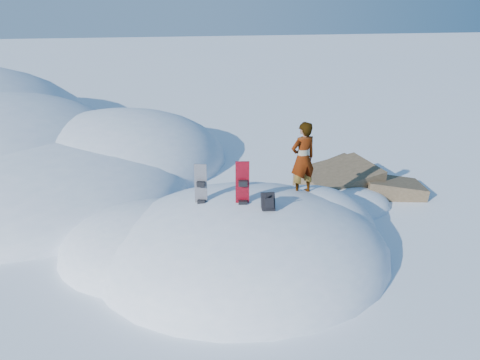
{
  "coord_description": "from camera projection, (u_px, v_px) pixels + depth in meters",
  "views": [
    {
      "loc": [
        -1.65,
        -9.57,
        5.88
      ],
      "look_at": [
        -0.06,
        0.3,
        1.85
      ],
      "focal_mm": 35.0,
      "sensor_mm": 36.0,
      "label": 1
    }
  ],
  "objects": [
    {
      "name": "snowboard_red",
      "position": [
        242.0,
        195.0,
        10.41
      ],
      "size": [
        0.31,
        0.18,
        1.63
      ],
      "rotation": [
        0.0,
        0.0,
        -0.13
      ],
      "color": "red",
      "rests_on": "snow_mound"
    },
    {
      "name": "backpack",
      "position": [
        268.0,
        202.0,
        10.19
      ],
      "size": [
        0.3,
        0.38,
        0.48
      ],
      "rotation": [
        0.0,
        0.0,
        -0.05
      ],
      "color": "black",
      "rests_on": "snow_mound"
    },
    {
      "name": "gear_pile",
      "position": [
        154.0,
        307.0,
        9.22
      ],
      "size": [
        0.81,
        0.71,
        0.21
      ],
      "rotation": [
        0.0,
        0.0,
        0.81
      ],
      "color": "black",
      "rests_on": "ground"
    },
    {
      "name": "snowboard_dark",
      "position": [
        201.0,
        195.0,
        10.6
      ],
      "size": [
        0.29,
        0.2,
        1.5
      ],
      "rotation": [
        0.0,
        0.0,
        -0.25
      ],
      "color": "black",
      "rests_on": "snow_mound"
    },
    {
      "name": "ground",
      "position": [
        244.0,
        256.0,
        11.21
      ],
      "size": [
        120.0,
        120.0,
        0.0
      ],
      "primitive_type": "plane",
      "color": "white",
      "rests_on": "ground"
    },
    {
      "name": "person",
      "position": [
        303.0,
        159.0,
        11.34
      ],
      "size": [
        0.77,
        0.62,
        1.84
      ],
      "primitive_type": "imported",
      "rotation": [
        0.0,
        0.0,
        3.45
      ],
      "color": "slate",
      "rests_on": "snow_mound"
    },
    {
      "name": "rock_outcrop",
      "position": [
        346.0,
        195.0,
        14.51
      ],
      "size": [
        4.68,
        4.41,
        1.68
      ],
      "color": "brown",
      "rests_on": "ground"
    },
    {
      "name": "snow_mound",
      "position": [
        236.0,
        251.0,
        11.4
      ],
      "size": [
        8.0,
        6.0,
        3.0
      ],
      "color": "white",
      "rests_on": "ground"
    }
  ]
}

